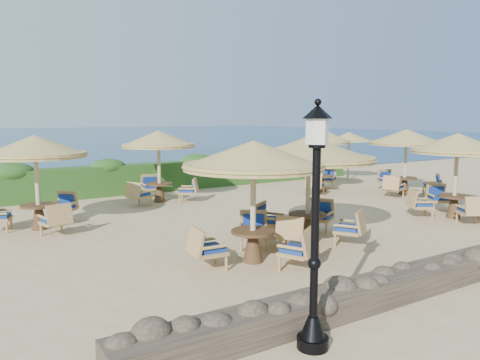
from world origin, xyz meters
TOP-DOWN VIEW (x-y plane):
  - ground at (0.00, 0.00)m, footprint 120.00×120.00m
  - sea at (0.00, 70.00)m, footprint 160.00×160.00m
  - hedge at (0.00, 7.20)m, footprint 18.00×0.90m
  - stone_wall at (0.00, -6.20)m, footprint 15.00×0.65m
  - lamp_post at (-4.80, -6.80)m, footprint 0.44×0.44m
  - extra_parasol at (7.80, 5.20)m, footprint 2.30×2.30m
  - cafe_set_0 at (-3.37, -3.15)m, footprint 3.06×3.06m
  - cafe_set_1 at (-1.21, -2.42)m, footprint 3.34×3.34m
  - cafe_set_2 at (4.49, -2.73)m, footprint 2.78×2.78m
  - cafe_set_3 at (-6.83, 2.53)m, footprint 2.84×2.84m
  - cafe_set_4 at (-2.30, 4.74)m, footprint 2.77×2.76m
  - cafe_set_5 at (4.38, 3.31)m, footprint 2.70×2.28m
  - cafe_set_6 at (6.79, 1.02)m, footprint 2.94×2.94m

SIDE VIEW (x-z plane):
  - ground at x=0.00m, z-range 0.00..0.00m
  - sea at x=0.00m, z-range 0.00..0.00m
  - stone_wall at x=0.00m, z-range 0.00..0.44m
  - hedge at x=0.00m, z-range 0.00..1.20m
  - lamp_post at x=-4.80m, z-range -0.10..3.21m
  - cafe_set_2 at x=4.49m, z-range 0.49..3.14m
  - cafe_set_4 at x=-2.30m, z-range 0.56..3.21m
  - cafe_set_5 at x=4.38m, z-range 0.56..3.22m
  - cafe_set_3 at x=-6.83m, z-range 0.58..3.24m
  - cafe_set_1 at x=-1.21m, z-range 0.61..3.27m
  - cafe_set_6 at x=6.79m, z-range 0.61..3.27m
  - cafe_set_0 at x=-3.37m, z-range 0.64..3.29m
  - extra_parasol at x=7.80m, z-range 0.97..3.37m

